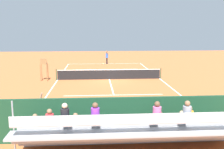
# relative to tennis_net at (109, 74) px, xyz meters

# --- Properties ---
(ground_plane) EXTENTS (60.00, 60.00, 0.00)m
(ground_plane) POSITION_rel_tennis_net_xyz_m (0.00, 0.00, -0.50)
(ground_plane) COLOR #BC6033
(court_line_markings) EXTENTS (10.10, 22.20, 0.01)m
(court_line_markings) POSITION_rel_tennis_net_xyz_m (0.00, -0.04, -0.50)
(court_line_markings) COLOR white
(court_line_markings) RESTS_ON ground
(tennis_net) EXTENTS (10.30, 0.10, 1.07)m
(tennis_net) POSITION_rel_tennis_net_xyz_m (0.00, 0.00, 0.00)
(tennis_net) COLOR black
(tennis_net) RESTS_ON ground
(backdrop_wall) EXTENTS (18.00, 0.16, 2.00)m
(backdrop_wall) POSITION_rel_tennis_net_xyz_m (0.00, 14.00, 0.50)
(backdrop_wall) COLOR #194228
(backdrop_wall) RESTS_ON ground
(bleacher_stand) EXTENTS (9.06, 2.40, 2.48)m
(bleacher_stand) POSITION_rel_tennis_net_xyz_m (0.08, 15.37, 0.47)
(bleacher_stand) COLOR #9EA0A5
(bleacher_stand) RESTS_ON ground
(umpire_chair) EXTENTS (0.67, 0.67, 2.14)m
(umpire_chair) POSITION_rel_tennis_net_xyz_m (6.20, 0.25, 0.81)
(umpire_chair) COLOR olive
(umpire_chair) RESTS_ON ground
(courtside_bench) EXTENTS (1.80, 0.40, 0.93)m
(courtside_bench) POSITION_rel_tennis_net_xyz_m (-1.85, 13.27, 0.06)
(courtside_bench) COLOR #234C2D
(courtside_bench) RESTS_ON ground
(equipment_bag) EXTENTS (0.90, 0.36, 0.36)m
(equipment_bag) POSITION_rel_tennis_net_xyz_m (-0.10, 13.40, -0.32)
(equipment_bag) COLOR black
(equipment_bag) RESTS_ON ground
(tennis_player) EXTENTS (0.42, 0.55, 1.93)m
(tennis_player) POSITION_rel_tennis_net_xyz_m (-0.29, -10.84, 0.51)
(tennis_player) COLOR black
(tennis_player) RESTS_ON ground
(tennis_racket) EXTENTS (0.51, 0.52, 0.03)m
(tennis_racket) POSITION_rel_tennis_net_xyz_m (0.25, -11.19, -0.49)
(tennis_racket) COLOR black
(tennis_racket) RESTS_ON ground
(tennis_ball_near) EXTENTS (0.07, 0.07, 0.07)m
(tennis_ball_near) POSITION_rel_tennis_net_xyz_m (-0.25, -9.24, -0.47)
(tennis_ball_near) COLOR #CCDB33
(tennis_ball_near) RESTS_ON ground
(line_judge) EXTENTS (0.44, 0.56, 1.93)m
(line_judge) POSITION_rel_tennis_net_xyz_m (4.11, 12.84, 0.51)
(line_judge) COLOR #232328
(line_judge) RESTS_ON ground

